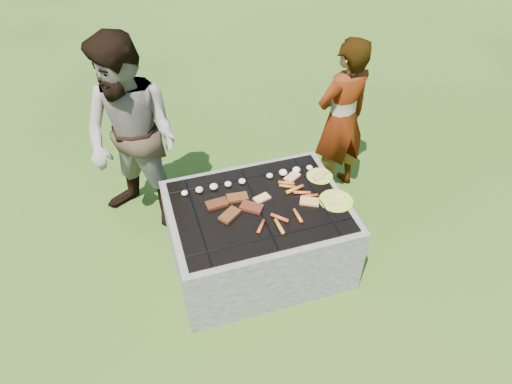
{
  "coord_description": "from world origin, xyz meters",
  "views": [
    {
      "loc": [
        -0.74,
        -2.28,
        2.89
      ],
      "look_at": [
        0.0,
        0.05,
        0.7
      ],
      "focal_mm": 32.0,
      "sensor_mm": 36.0,
      "label": 1
    }
  ],
  "objects_px": {
    "plate_far": "(320,176)",
    "plate_near": "(336,201)",
    "fire_pit": "(258,236)",
    "cook": "(341,120)",
    "bystander": "(133,139)"
  },
  "relations": [
    {
      "from": "fire_pit",
      "to": "plate_far",
      "type": "xyz_separation_m",
      "value": [
        0.56,
        0.17,
        0.33
      ]
    },
    {
      "from": "fire_pit",
      "to": "plate_near",
      "type": "height_order",
      "value": "plate_near"
    },
    {
      "from": "plate_near",
      "to": "cook",
      "type": "height_order",
      "value": "cook"
    },
    {
      "from": "plate_far",
      "to": "bystander",
      "type": "distance_m",
      "value": 1.48
    },
    {
      "from": "plate_far",
      "to": "plate_near",
      "type": "height_order",
      "value": "plate_far"
    },
    {
      "from": "plate_far",
      "to": "cook",
      "type": "bearing_deg",
      "value": 51.13
    },
    {
      "from": "plate_far",
      "to": "bystander",
      "type": "relative_size",
      "value": 0.15
    },
    {
      "from": "fire_pit",
      "to": "plate_far",
      "type": "height_order",
      "value": "plate_far"
    },
    {
      "from": "fire_pit",
      "to": "plate_near",
      "type": "relative_size",
      "value": 4.57
    },
    {
      "from": "cook",
      "to": "plate_far",
      "type": "bearing_deg",
      "value": 38.03
    },
    {
      "from": "plate_near",
      "to": "cook",
      "type": "xyz_separation_m",
      "value": [
        0.41,
        0.81,
        0.13
      ]
    },
    {
      "from": "bystander",
      "to": "fire_pit",
      "type": "bearing_deg",
      "value": -2.49
    },
    {
      "from": "fire_pit",
      "to": "bystander",
      "type": "xyz_separation_m",
      "value": [
        -0.78,
        0.78,
        0.55
      ]
    },
    {
      "from": "plate_far",
      "to": "plate_near",
      "type": "distance_m",
      "value": 0.3
    },
    {
      "from": "fire_pit",
      "to": "plate_near",
      "type": "bearing_deg",
      "value": -12.55
    }
  ]
}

